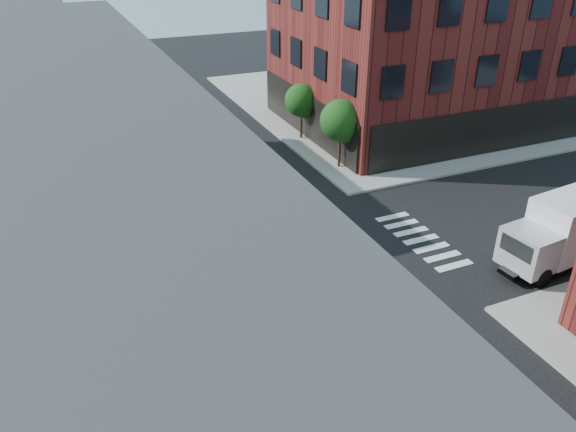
# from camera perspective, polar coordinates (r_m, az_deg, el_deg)

# --- Properties ---
(ground) EXTENTS (120.00, 120.00, 0.00)m
(ground) POSITION_cam_1_polar(r_m,az_deg,el_deg) (26.72, 1.02, -5.45)
(ground) COLOR black
(ground) RESTS_ON ground
(sidewalk_ne) EXTENTS (30.00, 30.00, 0.15)m
(sidewalk_ne) POSITION_cam_1_polar(r_m,az_deg,el_deg) (53.23, 12.59, 11.43)
(sidewalk_ne) COLOR gray
(sidewalk_ne) RESTS_ON ground
(building_ne) EXTENTS (25.00, 16.00, 12.00)m
(building_ne) POSITION_cam_1_polar(r_m,az_deg,el_deg) (47.72, 16.38, 16.46)
(building_ne) COLOR #481212
(building_ne) RESTS_ON ground
(tree_near) EXTENTS (2.69, 2.69, 4.49)m
(tree_near) POSITION_cam_1_polar(r_m,az_deg,el_deg) (36.49, 5.48, 9.44)
(tree_near) COLOR black
(tree_near) RESTS_ON ground
(tree_far) EXTENTS (2.43, 2.43, 4.07)m
(tree_far) POSITION_cam_1_polar(r_m,az_deg,el_deg) (41.67, 1.47, 11.52)
(tree_far) COLOR black
(tree_far) RESTS_ON ground
(signal_pole) EXTENTS (1.29, 1.24, 4.60)m
(signal_pole) POSITION_cam_1_polar(r_m,az_deg,el_deg) (18.23, -9.85, -13.21)
(signal_pole) COLOR black
(signal_pole) RESTS_ON ground
(box_truck) EXTENTS (7.58, 2.99, 3.36)m
(box_truck) POSITION_cam_1_polar(r_m,az_deg,el_deg) (29.80, 26.83, -1.08)
(box_truck) COLOR silver
(box_truck) RESTS_ON ground
(traffic_cone) EXTENTS (0.52, 0.52, 0.76)m
(traffic_cone) POSITION_cam_1_polar(r_m,az_deg,el_deg) (23.17, -3.04, -10.37)
(traffic_cone) COLOR orange
(traffic_cone) RESTS_ON ground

